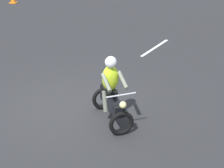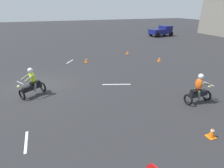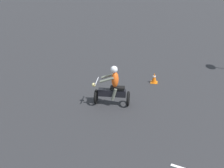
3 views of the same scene
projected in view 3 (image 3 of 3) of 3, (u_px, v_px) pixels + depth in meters
The scene contains 2 objects.
motorcycle_rider_background at pixel (113, 88), 12.30m from camera, with size 0.70×1.52×1.66m.
traffic_cone_mid_left at pixel (154, 78), 14.42m from camera, with size 0.32×0.32×0.48m.
Camera 3 is at (-5.77, 6.18, 6.01)m, focal length 50.00 mm.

